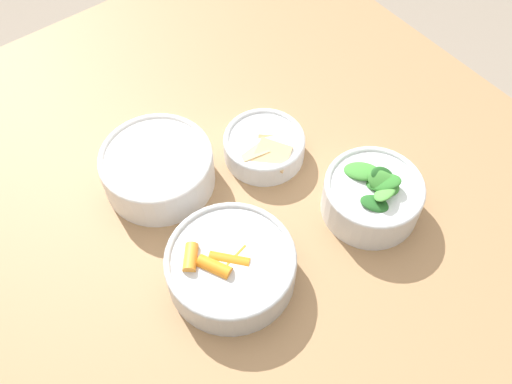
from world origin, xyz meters
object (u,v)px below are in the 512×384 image
object	(u,v)px
bowl_carrots	(231,266)
bowl_greens	(373,195)
bowl_cookies	(264,146)
bowl_beans_hotdog	(158,169)

from	to	relation	value
bowl_carrots	bowl_greens	world-z (taller)	bowl_greens
bowl_greens	bowl_carrots	bearing A→B (deg)	81.16
bowl_carrots	bowl_cookies	xyz separation A→B (m)	(0.15, -0.18, -0.01)
bowl_carrots	bowl_beans_hotdog	size ratio (longest dim) A/B	1.05
bowl_carrots	bowl_cookies	world-z (taller)	bowl_carrots
bowl_carrots	bowl_cookies	size ratio (longest dim) A/B	1.37
bowl_greens	bowl_beans_hotdog	distance (m)	0.34
bowl_beans_hotdog	bowl_cookies	xyz separation A→B (m)	(-0.06, -0.17, -0.01)
bowl_carrots	bowl_beans_hotdog	world-z (taller)	bowl_beans_hotdog
bowl_carrots	bowl_beans_hotdog	bearing A→B (deg)	-2.50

